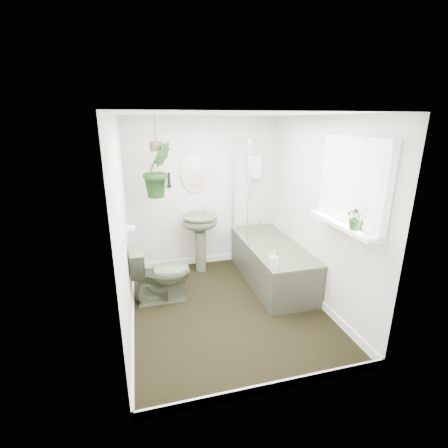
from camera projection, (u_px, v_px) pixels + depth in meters
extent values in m
cube|color=black|center=(227.00, 307.00, 4.08)|extent=(2.30, 2.80, 0.02)
cube|color=white|center=(228.00, 113.00, 3.37)|extent=(2.30, 2.80, 0.02)
cube|color=white|center=(203.00, 194.00, 5.03)|extent=(2.30, 0.02, 2.30)
cube|color=white|center=(277.00, 273.00, 2.43)|extent=(2.30, 0.02, 2.30)
cube|color=white|center=(122.00, 228.00, 3.45)|extent=(0.02, 2.80, 2.30)
cube|color=white|center=(318.00, 213.00, 4.01)|extent=(0.02, 2.80, 2.30)
cube|color=white|center=(227.00, 303.00, 4.07)|extent=(2.30, 2.80, 0.10)
cube|color=white|center=(254.00, 167.00, 5.03)|extent=(0.20, 0.10, 0.35)
ellipsoid|color=beige|center=(196.00, 172.00, 4.85)|extent=(0.46, 0.03, 0.62)
cylinder|color=black|center=(169.00, 180.00, 4.78)|extent=(0.04, 0.04, 0.22)
cylinder|color=white|center=(131.00, 229.00, 4.18)|extent=(0.11, 0.11, 0.11)
cube|color=white|center=(353.00, 183.00, 3.20)|extent=(0.08, 1.00, 0.90)
cube|color=white|center=(342.00, 224.00, 3.31)|extent=(0.18, 1.00, 0.04)
cube|color=white|center=(349.00, 183.00, 3.19)|extent=(0.01, 0.86, 0.76)
imported|color=#4A523C|center=(161.00, 273.00, 4.13)|extent=(0.76, 0.45, 0.76)
imported|color=black|center=(358.00, 217.00, 3.05)|extent=(0.27, 0.26, 0.24)
imported|color=black|center=(157.00, 170.00, 4.29)|extent=(0.49, 0.45, 0.73)
imported|color=#302A2A|center=(274.00, 259.00, 3.81)|extent=(0.11, 0.11, 0.21)
cylinder|color=#473728|center=(156.00, 146.00, 4.20)|extent=(0.16, 0.16, 0.12)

